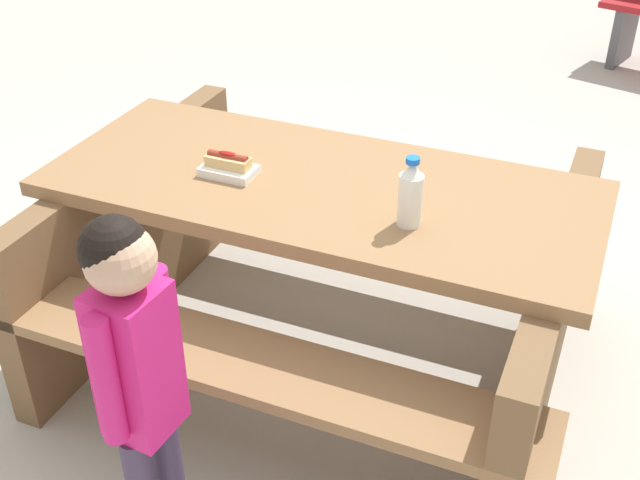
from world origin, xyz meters
name	(u,v)px	position (x,y,z in m)	size (l,w,h in m)	color
ground_plane	(320,358)	(0.00, 0.00, 0.00)	(30.00, 30.00, 0.00)	#B7B2A8
picnic_table	(320,260)	(0.00, 0.00, 0.44)	(2.17, 1.93, 0.75)	olive
soda_bottle	(410,194)	(-0.37, 0.01, 0.85)	(0.07, 0.07, 0.22)	silver
hotdog_tray	(229,166)	(0.25, 0.17, 0.78)	(0.21, 0.16, 0.08)	white
child_in_coat	(136,362)	(-0.24, 0.90, 0.71)	(0.19, 0.27, 1.10)	#3F334C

